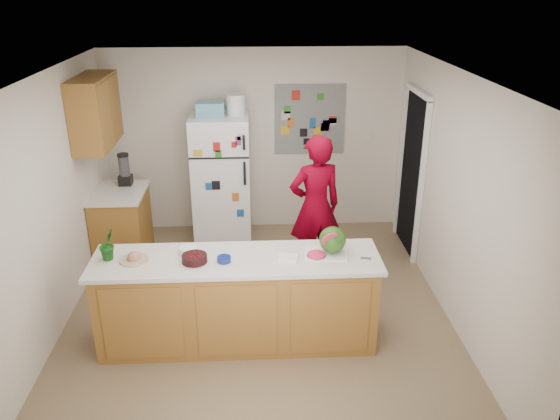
{
  "coord_description": "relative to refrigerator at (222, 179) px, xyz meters",
  "views": [
    {
      "loc": [
        -0.02,
        -4.98,
        3.3
      ],
      "look_at": [
        0.24,
        0.2,
        1.1
      ],
      "focal_mm": 35.0,
      "sensor_mm": 36.0,
      "label": 1
    }
  ],
  "objects": [
    {
      "name": "refrigerator",
      "position": [
        0.0,
        0.0,
        0.0
      ],
      "size": [
        0.75,
        0.7,
        1.7
      ],
      "primitive_type": "cube",
      "color": "silver",
      "rests_on": "floor"
    },
    {
      "name": "cobalt_bowl",
      "position": [
        0.14,
        -2.44,
        0.1
      ],
      "size": [
        0.16,
        0.16,
        0.05
      ],
      "primitive_type": "cylinder",
      "rotation": [
        0.0,
        0.0,
        0.33
      ],
      "color": "navy",
      "rests_on": "peninsula_top"
    },
    {
      "name": "wall_back",
      "position": [
        0.45,
        0.38,
        0.4
      ],
      "size": [
        4.0,
        0.02,
        2.5
      ],
      "primitive_type": "cube",
      "color": "beige",
      "rests_on": "ground"
    },
    {
      "name": "side_counter_top",
      "position": [
        -1.24,
        -0.53,
        0.03
      ],
      "size": [
        0.64,
        0.84,
        0.04
      ],
      "primitive_type": "cube",
      "color": "silver",
      "rests_on": "side_counter_base"
    },
    {
      "name": "upper_cabinets",
      "position": [
        -1.37,
        -0.58,
        1.05
      ],
      "size": [
        0.35,
        1.0,
        0.8
      ],
      "primitive_type": "cube",
      "color": "brown",
      "rests_on": "wall_left"
    },
    {
      "name": "keys",
      "position": [
        1.44,
        -2.46,
        0.08
      ],
      "size": [
        0.1,
        0.06,
        0.01
      ],
      "primitive_type": "cube",
      "rotation": [
        0.0,
        0.0,
        -0.23
      ],
      "color": "gray",
      "rests_on": "peninsula_top"
    },
    {
      "name": "wall_right",
      "position": [
        2.46,
        -1.88,
        0.4
      ],
      "size": [
        0.02,
        4.5,
        2.5
      ],
      "primitive_type": "cube",
      "color": "beige",
      "rests_on": "ground"
    },
    {
      "name": "plate",
      "position": [
        -0.68,
        -2.38,
        0.08
      ],
      "size": [
        0.34,
        0.34,
        0.02
      ],
      "primitive_type": "cylinder",
      "rotation": [
        0.0,
        0.0,
        -0.36
      ],
      "color": "beige",
      "rests_on": "peninsula_top"
    },
    {
      "name": "side_counter_base",
      "position": [
        -1.24,
        -0.53,
        -0.42
      ],
      "size": [
        0.6,
        0.8,
        0.86
      ],
      "primitive_type": "cube",
      "color": "brown",
      "rests_on": "floor"
    },
    {
      "name": "cherry_bowl",
      "position": [
        -0.13,
        -2.44,
        0.11
      ],
      "size": [
        0.29,
        0.29,
        0.07
      ],
      "primitive_type": "cylinder",
      "rotation": [
        0.0,
        0.0,
        -0.27
      ],
      "color": "black",
      "rests_on": "peninsula_top"
    },
    {
      "name": "wall_left",
      "position": [
        -1.56,
        -1.88,
        0.4
      ],
      "size": [
        0.02,
        4.5,
        2.5
      ],
      "primitive_type": "cube",
      "color": "beige",
      "rests_on": "ground"
    },
    {
      "name": "paper_towel",
      "position": [
        0.73,
        -2.42,
        0.08
      ],
      "size": [
        0.21,
        0.19,
        0.02
      ],
      "primitive_type": "cube",
      "rotation": [
        0.0,
        0.0,
        -0.21
      ],
      "color": "white",
      "rests_on": "peninsula_top"
    },
    {
      "name": "white_bowl",
      "position": [
        -0.2,
        -2.26,
        0.1
      ],
      "size": [
        0.22,
        0.22,
        0.06
      ],
      "primitive_type": "cylinder",
      "rotation": [
        0.0,
        0.0,
        0.42
      ],
      "color": "white",
      "rests_on": "peninsula_top"
    },
    {
      "name": "person",
      "position": [
        1.13,
        -1.07,
        0.01
      ],
      "size": [
        0.72,
        0.56,
        1.73
      ],
      "primitive_type": "imported",
      "rotation": [
        0.0,
        0.0,
        3.4
      ],
      "color": "#6E0013",
      "rests_on": "floor"
    },
    {
      "name": "blender_appliance",
      "position": [
        -1.19,
        -0.29,
        0.24
      ],
      "size": [
        0.13,
        0.13,
        0.38
      ],
      "primitive_type": "cylinder",
      "color": "black",
      "rests_on": "side_counter_top"
    },
    {
      "name": "cutting_board",
      "position": [
        1.09,
        -2.34,
        0.08
      ],
      "size": [
        0.42,
        0.33,
        0.01
      ],
      "primitive_type": "cube",
      "rotation": [
        0.0,
        0.0,
        -0.11
      ],
      "color": "silver",
      "rests_on": "peninsula_top"
    },
    {
      "name": "watermelon",
      "position": [
        1.15,
        -2.32,
        0.21
      ],
      "size": [
        0.25,
        0.25,
        0.25
      ],
      "primitive_type": "sphere",
      "color": "#295D13",
      "rests_on": "cutting_board"
    },
    {
      "name": "peninsula_top",
      "position": [
        0.25,
        -2.38,
        0.05
      ],
      "size": [
        2.68,
        0.7,
        0.04
      ],
      "primitive_type": "cube",
      "color": "silver",
      "rests_on": "peninsula_base"
    },
    {
      "name": "potted_plant",
      "position": [
        -0.92,
        -2.33,
        0.22
      ],
      "size": [
        0.19,
        0.21,
        0.31
      ],
      "primitive_type": "imported",
      "rotation": [
        0.0,
        0.0,
        1.22
      ],
      "color": "#0C4112",
      "rests_on": "peninsula_top"
    },
    {
      "name": "ceiling",
      "position": [
        0.45,
        -1.88,
        1.66
      ],
      "size": [
        4.0,
        4.5,
        0.02
      ],
      "primitive_type": "cube",
      "color": "white",
      "rests_on": "wall_back"
    },
    {
      "name": "floor",
      "position": [
        0.45,
        -1.88,
        -0.86
      ],
      "size": [
        4.0,
        4.5,
        0.02
      ],
      "primitive_type": "cube",
      "color": "brown",
      "rests_on": "ground"
    },
    {
      "name": "doorway",
      "position": [
        2.44,
        -0.43,
        0.17
      ],
      "size": [
        0.03,
        0.85,
        2.04
      ],
      "primitive_type": "cube",
      "color": "black",
      "rests_on": "ground"
    },
    {
      "name": "peninsula_base",
      "position": [
        0.25,
        -2.38,
        -0.41
      ],
      "size": [
        2.6,
        0.62,
        0.88
      ],
      "primitive_type": "cube",
      "color": "brown",
      "rests_on": "floor"
    },
    {
      "name": "watermelon_slice",
      "position": [
        0.99,
        -2.39,
        0.09
      ],
      "size": [
        0.16,
        0.16,
        0.02
      ],
      "primitive_type": "cylinder",
      "color": "#D32E54",
      "rests_on": "cutting_board"
    },
    {
      "name": "fridge_top_bin",
      "position": [
        -0.1,
        0.0,
        0.94
      ],
      "size": [
        0.35,
        0.28,
        0.18
      ],
      "primitive_type": "cube",
      "color": "#5999B2",
      "rests_on": "refrigerator"
    },
    {
      "name": "photo_collage",
      "position": [
        1.2,
        0.36,
        0.7
      ],
      "size": [
        0.95,
        0.01,
        0.95
      ],
      "primitive_type": "cube",
      "color": "slate",
      "rests_on": "wall_back"
    }
  ]
}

